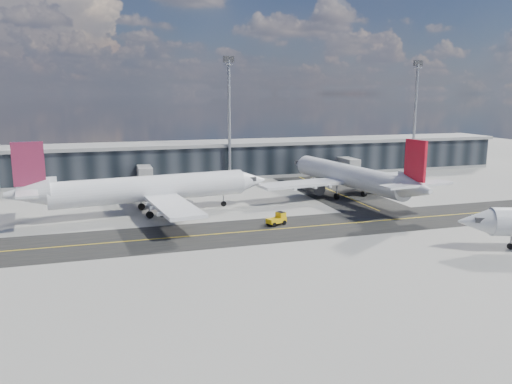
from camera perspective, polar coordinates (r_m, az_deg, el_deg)
ground at (r=74.57m, az=5.92°, el=-4.82°), size 300.00×300.00×0.00m
taxiway_lanes at (r=85.61m, az=5.57°, el=-2.71°), size 180.00×63.00×0.03m
terminal_concourse at (r=125.24m, az=-3.77°, el=3.62°), size 152.00×19.80×8.80m
floodlight_masts at (r=117.52m, az=-3.08°, el=8.77°), size 102.50×0.70×28.90m
airliner_af at (r=87.70m, az=-12.34°, el=0.33°), size 44.63×38.17×13.22m
airliner_redtail at (r=101.03m, az=10.68°, el=1.77°), size 37.75×44.12×13.07m
baggage_tug at (r=79.23m, az=2.49°, el=-3.07°), size 3.52×2.60×1.99m
service_van at (r=116.74m, az=7.32°, el=1.32°), size 3.66×5.53×1.41m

